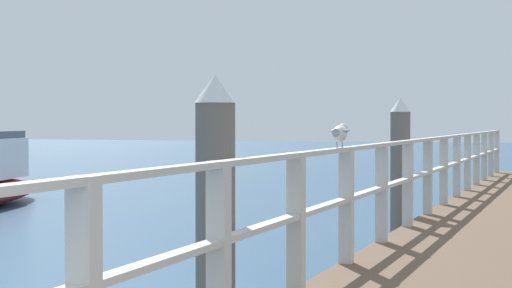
# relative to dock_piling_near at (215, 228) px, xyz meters

# --- Properties ---
(pier_railing) EXTENTS (0.12, 22.60, 1.08)m
(pier_railing) POSITION_rel_dock_piling_near_xyz_m (0.38, 7.13, 0.10)
(pier_railing) COLOR beige
(pier_railing) RESTS_ON pier_deck
(dock_piling_near) EXTENTS (0.29, 0.29, 2.18)m
(dock_piling_near) POSITION_rel_dock_piling_near_xyz_m (0.00, 0.00, 0.00)
(dock_piling_near) COLOR #6B6056
(dock_piling_near) RESTS_ON ground_plane
(dock_piling_far) EXTENTS (0.29, 0.29, 2.18)m
(dock_piling_far) POSITION_rel_dock_piling_near_xyz_m (0.00, 7.06, 0.00)
(dock_piling_far) COLOR #6B6056
(dock_piling_far) RESTS_ON ground_plane
(seagull_foreground) EXTENTS (0.19, 0.48, 0.21)m
(seagull_foreground) POSITION_rel_dock_piling_near_xyz_m (0.38, 2.07, 0.65)
(seagull_foreground) COLOR white
(seagull_foreground) RESTS_ON pier_railing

